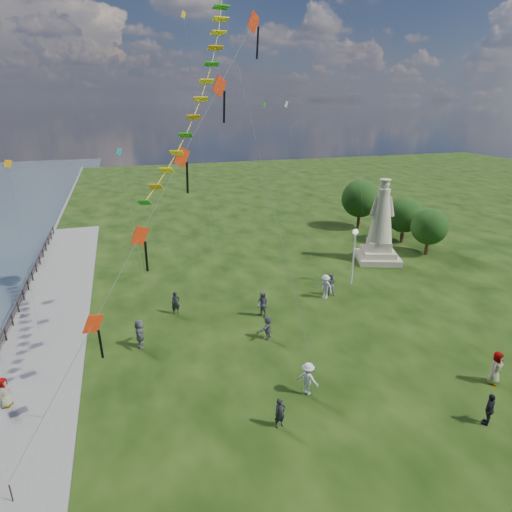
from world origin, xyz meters
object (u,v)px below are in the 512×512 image
object	(u,v)px
person_1	(263,305)
person_8	(325,287)
person_2	(308,379)
person_4	(496,368)
person_6	(176,303)
person_11	(268,327)
person_10	(5,394)
person_5	(140,333)
person_0	(280,413)
person_7	(330,284)
lamppost	(354,245)
person_3	(490,409)
statue	(380,231)

from	to	relation	value
person_1	person_8	xyz separation A→B (m)	(5.54, 1.46, 0.00)
person_1	person_2	xyz separation A→B (m)	(-0.42, -8.65, -0.06)
person_4	person_6	bearing A→B (deg)	115.62
person_11	person_10	bearing A→B (deg)	-39.89
person_5	person_8	world-z (taller)	person_8
person_6	person_8	world-z (taller)	person_8
person_0	person_1	world-z (taller)	person_1
person_4	person_6	world-z (taller)	person_4
person_0	person_1	distance (m)	10.80
person_5	person_7	distance (m)	14.99
person_1	person_5	size ratio (longest dim) A/B	1.05
person_6	person_7	world-z (taller)	person_7
person_11	person_0	bearing A→B (deg)	26.02
person_8	person_11	size ratio (longest dim) A/B	1.23
person_6	lamppost	bearing A→B (deg)	0.11
person_2	person_7	xyz separation A→B (m)	(6.62, 10.58, -0.02)
lamppost	person_8	xyz separation A→B (m)	(-3.35, -1.85, -2.45)
person_8	person_6	bearing A→B (deg)	-125.63
person_1	person_3	distance (m)	14.88
lamppost	person_11	bearing A→B (deg)	-147.14
person_3	person_11	distance (m)	12.78
person_0	person_5	size ratio (longest dim) A/B	0.83
person_1	person_7	bearing A→B (deg)	81.17
person_7	person_6	bearing A→B (deg)	26.33
person_6	person_11	bearing A→B (deg)	-48.77
person_1	person_8	distance (m)	5.72
person_10	person_6	bearing A→B (deg)	-32.99
statue	person_0	bearing A→B (deg)	-112.58
statue	person_11	distance (m)	18.07
statue	person_10	bearing A→B (deg)	-136.21
person_3	person_5	xyz separation A→B (m)	(-15.20, 11.89, 0.09)
person_1	person_4	bearing A→B (deg)	15.20
person_3	person_10	size ratio (longest dim) A/B	1.04
lamppost	person_2	bearing A→B (deg)	-127.89
statue	person_7	distance (m)	9.86
person_3	person_11	size ratio (longest dim) A/B	1.05
person_1	person_11	xyz separation A→B (m)	(-0.60, -2.82, -0.18)
person_5	person_6	bearing A→B (deg)	-31.52
person_1	person_3	world-z (taller)	person_1
lamppost	person_7	size ratio (longest dim) A/B	2.65
lamppost	person_2	size ratio (longest dim) A/B	2.61
person_8	person_11	distance (m)	7.48
person_2	person_7	bearing A→B (deg)	-73.39
lamppost	person_7	world-z (taller)	lamppost
person_3	person_11	world-z (taller)	person_3
person_2	person_10	world-z (taller)	person_2
person_0	person_6	bearing A→B (deg)	92.82
statue	person_10	world-z (taller)	statue
person_2	person_4	world-z (taller)	person_4
lamppost	person_7	bearing A→B (deg)	-152.71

